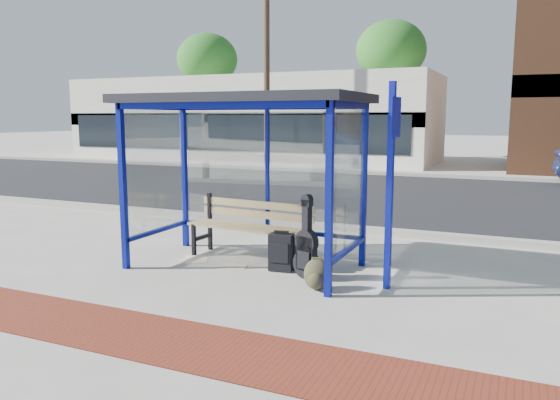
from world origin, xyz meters
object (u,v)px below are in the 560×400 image
at_px(bench, 251,224).
at_px(guitar_bag, 307,250).
at_px(backpack, 317,275).
at_px(suitcase, 281,252).

bearing_deg(bench, guitar_bag, -23.75).
xyz_separation_m(guitar_bag, backpack, (0.29, -0.40, -0.20)).
bearing_deg(bench, suitcase, -27.31).
bearing_deg(suitcase, bench, 141.09).
bearing_deg(guitar_bag, bench, 170.38).
xyz_separation_m(bench, suitcase, (0.69, -0.44, -0.26)).
relative_size(bench, guitar_bag, 1.87).
xyz_separation_m(guitar_bag, suitcase, (-0.45, 0.19, -0.12)).
bearing_deg(bench, backpack, -30.52).
relative_size(bench, backpack, 4.99).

